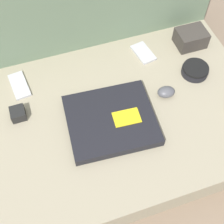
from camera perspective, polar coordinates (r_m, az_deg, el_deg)
The scene contains 10 objects.
ground_plane at distance 1.19m, azimuth 0.00°, elevation -3.62°, with size 8.00×8.00×0.00m, color #7A6651.
couch_seat at distance 1.14m, azimuth 0.00°, elevation -2.16°, with size 1.07×0.68×0.12m.
couch_backrest at distance 1.28m, azimuth -6.66°, elevation 18.80°, with size 1.07×0.20×0.51m.
laptop at distance 1.06m, azimuth -0.19°, elevation -1.49°, with size 0.31×0.28×0.03m.
computer_mouse at distance 1.14m, azimuth 9.87°, elevation 3.63°, with size 0.07×0.06×0.03m.
speaker_puck at distance 1.23m, azimuth 14.96°, elevation 7.40°, with size 0.10×0.10×0.03m.
phone_silver at distance 1.21m, azimuth -16.58°, elevation 4.69°, with size 0.07×0.13×0.01m.
phone_black at distance 1.27m, azimuth 5.75°, elevation 10.72°, with size 0.08×0.12×0.01m.
camera_pouch at distance 1.32m, azimuth 14.23°, elevation 13.00°, with size 0.12×0.09×0.07m.
charger_brick at distance 1.12m, azimuth -16.81°, elevation -0.28°, with size 0.05×0.05×0.04m.
Camera 1 is at (-0.19, -0.55, 1.04)m, focal length 50.00 mm.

